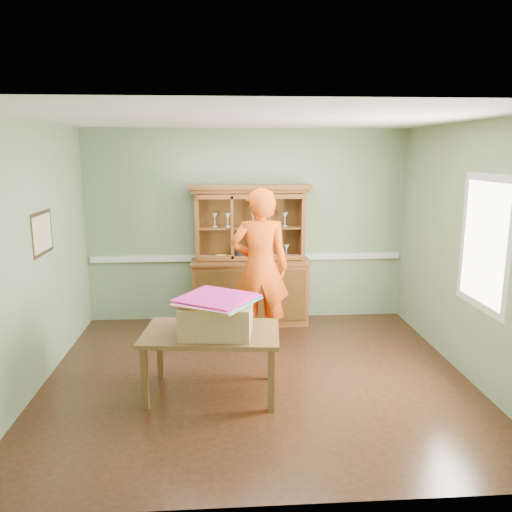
{
  "coord_description": "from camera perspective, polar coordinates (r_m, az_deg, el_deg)",
  "views": [
    {
      "loc": [
        -0.35,
        -4.99,
        2.39
      ],
      "look_at": [
        0.02,
        0.4,
        1.25
      ],
      "focal_mm": 35.0,
      "sensor_mm": 36.0,
      "label": 1
    }
  ],
  "objects": [
    {
      "name": "wall_left",
      "position": [
        5.44,
        -24.25,
        -0.2
      ],
      "size": [
        0.0,
        4.0,
        4.0
      ],
      "primitive_type": "plane",
      "rotation": [
        1.57,
        0.0,
        1.57
      ],
      "color": "gray",
      "rests_on": "floor"
    },
    {
      "name": "person",
      "position": [
        6.13,
        0.46,
        -1.36
      ],
      "size": [
        0.73,
        0.5,
        1.97
      ],
      "primitive_type": "imported",
      "rotation": [
        0.0,
        0.0,
        3.11
      ],
      "color": "#FF5710",
      "rests_on": "floor"
    },
    {
      "name": "wall_back",
      "position": [
        7.07,
        -1.01,
        3.44
      ],
      "size": [
        4.5,
        0.0,
        4.5
      ],
      "primitive_type": "plane",
      "rotation": [
        1.57,
        0.0,
        0.0
      ],
      "color": "gray",
      "rests_on": "floor"
    },
    {
      "name": "window_panel",
      "position": [
        5.42,
        24.59,
        1.36
      ],
      "size": [
        0.03,
        0.96,
        1.36
      ],
      "color": "silver",
      "rests_on": "wall_right"
    },
    {
      "name": "framed_map",
      "position": [
        5.67,
        -23.2,
        2.42
      ],
      "size": [
        0.03,
        0.6,
        0.46
      ],
      "color": "#312213",
      "rests_on": "wall_left"
    },
    {
      "name": "cardboard_box",
      "position": [
        4.84,
        -4.54,
        -7.1
      ],
      "size": [
        0.73,
        0.61,
        0.31
      ],
      "primitive_type": "cube",
      "rotation": [
        0.0,
        0.0,
        -0.12
      ],
      "color": "tan",
      "rests_on": "dining_table"
    },
    {
      "name": "china_hutch",
      "position": [
        6.99,
        -0.67,
        -2.2
      ],
      "size": [
        1.66,
        0.55,
        1.95
      ],
      "color": "brown",
      "rests_on": "floor"
    },
    {
      "name": "wall_front",
      "position": [
        3.18,
        2.67,
        -7.2
      ],
      "size": [
        4.5,
        0.0,
        4.5
      ],
      "primitive_type": "plane",
      "rotation": [
        -1.57,
        0.0,
        0.0
      ],
      "color": "gray",
      "rests_on": "floor"
    },
    {
      "name": "floor",
      "position": [
        5.54,
        0.12,
        -13.65
      ],
      "size": [
        4.5,
        4.5,
        0.0
      ],
      "primitive_type": "plane",
      "color": "#432615",
      "rests_on": "ground"
    },
    {
      "name": "kite_stack",
      "position": [
        4.79,
        -4.4,
        -5.02
      ],
      "size": [
        0.84,
        0.84,
        0.05
      ],
      "rotation": [
        0.0,
        0.0,
        1.05
      ],
      "color": "yellow",
      "rests_on": "cardboard_box"
    },
    {
      "name": "chair_rail",
      "position": [
        7.13,
        -0.98,
        -0.17
      ],
      "size": [
        4.41,
        0.05,
        0.08
      ],
      "primitive_type": "cube",
      "color": "silver",
      "rests_on": "wall_back"
    },
    {
      "name": "dining_table",
      "position": [
        4.99,
        -5.12,
        -9.38
      ],
      "size": [
        1.4,
        0.92,
        0.66
      ],
      "rotation": [
        0.0,
        0.0,
        -0.1
      ],
      "color": "brown",
      "rests_on": "floor"
    },
    {
      "name": "wall_right",
      "position": [
        5.72,
        23.24,
        0.44
      ],
      "size": [
        0.0,
        4.0,
        4.0
      ],
      "primitive_type": "plane",
      "rotation": [
        1.57,
        0.0,
        -1.57
      ],
      "color": "gray",
      "rests_on": "floor"
    },
    {
      "name": "ceiling",
      "position": [
        5.01,
        0.14,
        15.45
      ],
      "size": [
        4.5,
        4.5,
        0.0
      ],
      "primitive_type": "plane",
      "rotation": [
        3.14,
        0.0,
        0.0
      ],
      "color": "white",
      "rests_on": "wall_back"
    }
  ]
}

